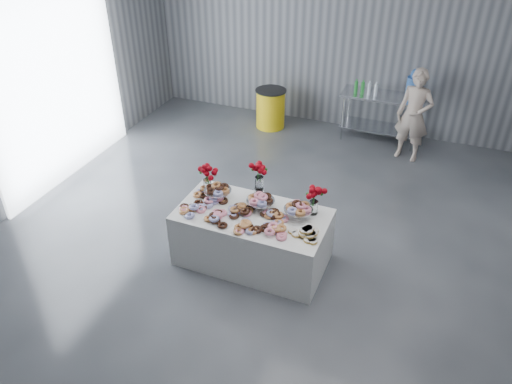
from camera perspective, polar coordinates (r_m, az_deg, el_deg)
ground at (r=6.64m, az=1.61°, el=-8.16°), size 9.00×9.00×0.00m
room_walls at (r=5.43m, az=-0.49°, el=14.45°), size 8.04×9.04×4.02m
display_table at (r=6.45m, az=-0.42°, el=-5.20°), size 1.91×1.03×0.75m
prep_table at (r=9.62m, az=14.16°, el=9.15°), size 1.50×0.60×0.90m
donut_mounds at (r=6.16m, az=-0.60°, el=-2.42°), size 1.82×0.83×0.09m
cake_stand_left at (r=6.46m, az=-4.42°, el=0.32°), size 0.36×0.36×0.17m
cake_stand_mid at (r=6.25m, az=0.52°, el=-0.82°), size 0.36×0.36×0.17m
cake_stand_right at (r=6.11m, az=4.87°, el=-1.82°), size 0.36×0.36×0.17m
danish_pile at (r=5.88m, az=5.76°, el=-4.48°), size 0.48×0.48×0.11m
bouquet_left at (r=6.53m, az=-5.66°, el=2.28°), size 0.26×0.26×0.42m
bouquet_right at (r=6.11m, az=6.72°, el=-0.18°), size 0.26×0.26×0.42m
bouquet_center at (r=6.31m, az=0.37°, el=2.12°), size 0.26×0.26×0.57m
water_jug at (r=9.38m, az=17.65°, el=11.51°), size 0.28×0.28×0.55m
drink_bottles at (r=9.41m, az=12.46°, el=11.59°), size 0.54×0.08×0.27m
person at (r=9.03m, az=17.60°, el=8.33°), size 0.66×0.49×1.63m
trash_barrel at (r=9.95m, az=1.68°, el=9.53°), size 0.60×0.60×0.77m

